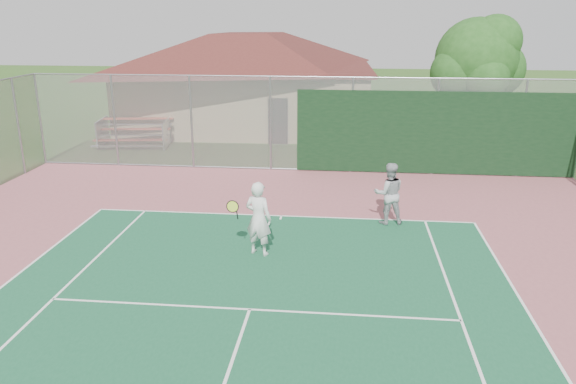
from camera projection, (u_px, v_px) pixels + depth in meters
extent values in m
cylinder|color=gray|center=(40.00, 120.00, 21.69)|extent=(0.08, 0.08, 3.50)
cylinder|color=gray|center=(115.00, 121.00, 21.39)|extent=(0.08, 0.08, 3.50)
cylinder|color=gray|center=(192.00, 123.00, 21.09)|extent=(0.08, 0.08, 3.50)
cylinder|color=gray|center=(270.00, 124.00, 20.79)|extent=(0.08, 0.08, 3.50)
cylinder|color=gray|center=(352.00, 126.00, 20.49)|extent=(0.08, 0.08, 3.50)
cylinder|color=gray|center=(435.00, 127.00, 20.19)|extent=(0.08, 0.08, 3.50)
cylinder|color=gray|center=(522.00, 129.00, 19.90)|extent=(0.08, 0.08, 3.50)
cylinder|color=gray|center=(298.00, 77.00, 20.17)|extent=(20.00, 0.05, 0.05)
cylinder|color=gray|center=(297.00, 169.00, 21.21)|extent=(20.00, 0.05, 0.05)
cube|color=#999EA0|center=(297.00, 125.00, 20.69)|extent=(20.00, 0.02, 3.50)
cube|color=black|center=(435.00, 133.00, 20.21)|extent=(10.00, 0.04, 3.00)
cylinder|color=gray|center=(18.00, 127.00, 20.27)|extent=(0.08, 0.08, 3.50)
cube|color=tan|center=(249.00, 98.00, 29.07)|extent=(12.16, 8.31, 2.98)
cube|color=#582520|center=(249.00, 68.00, 28.61)|extent=(12.67, 8.83, 0.18)
pyramid|color=#582520|center=(248.00, 33.00, 28.08)|extent=(13.37, 9.15, 1.79)
cube|color=black|center=(278.00, 121.00, 25.22)|extent=(0.89, 0.06, 2.08)
cube|color=#AD3E27|center=(130.00, 140.00, 24.63)|extent=(3.21, 0.73, 0.05)
cube|color=#B2B5BA|center=(128.00, 146.00, 24.44)|extent=(3.20, 0.70, 0.04)
cube|color=#AD3E27|center=(134.00, 129.00, 25.08)|extent=(3.21, 0.73, 0.05)
cube|color=#B2B5BA|center=(132.00, 135.00, 24.89)|extent=(3.20, 0.70, 0.04)
cube|color=#AD3E27|center=(138.00, 118.00, 25.52)|extent=(3.21, 0.73, 0.05)
cube|color=#B2B5BA|center=(137.00, 124.00, 25.33)|extent=(3.20, 0.70, 0.04)
cube|color=#B2B5BA|center=(103.00, 132.00, 25.27)|extent=(0.32, 1.91, 1.17)
cube|color=#B2B5BA|center=(167.00, 133.00, 24.98)|extent=(0.32, 1.91, 1.17)
cylinder|color=#392714|center=(471.00, 115.00, 24.22)|extent=(0.39, 0.39, 3.00)
sphere|color=#1D4816|center=(476.00, 59.00, 23.51)|extent=(3.42, 3.42, 3.42)
sphere|color=#1D4816|center=(497.00, 69.00, 23.84)|extent=(2.35, 2.35, 2.35)
sphere|color=#1D4816|center=(456.00, 73.00, 23.35)|extent=(2.14, 2.14, 2.14)
sphere|color=#1D4816|center=(485.00, 77.00, 22.76)|extent=(1.93, 1.93, 1.93)
sphere|color=#1D4816|center=(464.00, 63.00, 24.41)|extent=(2.14, 2.14, 2.14)
sphere|color=#1D4816|center=(495.00, 41.00, 23.01)|extent=(2.14, 2.14, 2.14)
imported|color=silver|center=(258.00, 219.00, 13.50)|extent=(0.78, 0.64, 1.84)
imported|color=#A0A2A5|center=(389.00, 194.00, 15.55)|extent=(0.93, 0.78, 1.74)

